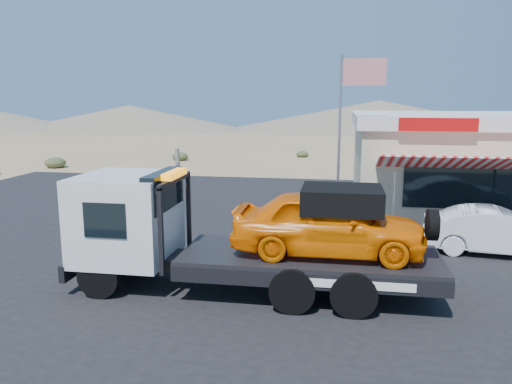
# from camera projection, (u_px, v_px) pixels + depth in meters

# --- Properties ---
(ground) EXTENTS (120.00, 120.00, 0.00)m
(ground) POSITION_uv_depth(u_px,v_px,m) (170.00, 259.00, 14.33)
(ground) COLOR #987956
(ground) RESTS_ON ground
(asphalt_lot) EXTENTS (32.00, 24.00, 0.02)m
(asphalt_lot) POSITION_uv_depth(u_px,v_px,m) (256.00, 234.00, 16.91)
(asphalt_lot) COLOR black
(asphalt_lot) RESTS_ON ground
(tow_truck) EXTENTS (8.53, 2.53, 2.85)m
(tow_truck) POSITION_uv_depth(u_px,v_px,m) (243.00, 229.00, 11.74)
(tow_truck) COLOR black
(tow_truck) RESTS_ON asphalt_lot
(white_sedan) EXTENTS (4.25, 1.89, 1.36)m
(white_sedan) POSITION_uv_depth(u_px,v_px,m) (497.00, 231.00, 14.68)
(white_sedan) COLOR silver
(white_sedan) RESTS_ON asphalt_lot
(jerky_store) EXTENTS (10.40, 9.97, 3.90)m
(jerky_store) POSITION_uv_depth(u_px,v_px,m) (478.00, 160.00, 20.95)
(jerky_store) COLOR beige
(jerky_store) RESTS_ON asphalt_lot
(flagpole) EXTENTS (1.55, 0.10, 6.00)m
(flagpole) POSITION_uv_depth(u_px,v_px,m) (347.00, 121.00, 17.19)
(flagpole) COLOR #99999E
(flagpole) RESTS_ON asphalt_lot
(desert_scrub) EXTENTS (24.58, 32.20, 0.73)m
(desert_scrub) POSITION_uv_depth(u_px,v_px,m) (2.00, 178.00, 26.70)
(desert_scrub) COLOR #3D4726
(desert_scrub) RESTS_ON ground
(distant_hills) EXTENTS (126.00, 48.00, 4.20)m
(distant_hills) POSITION_uv_depth(u_px,v_px,m) (234.00, 117.00, 68.99)
(distant_hills) COLOR #726B59
(distant_hills) RESTS_ON ground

